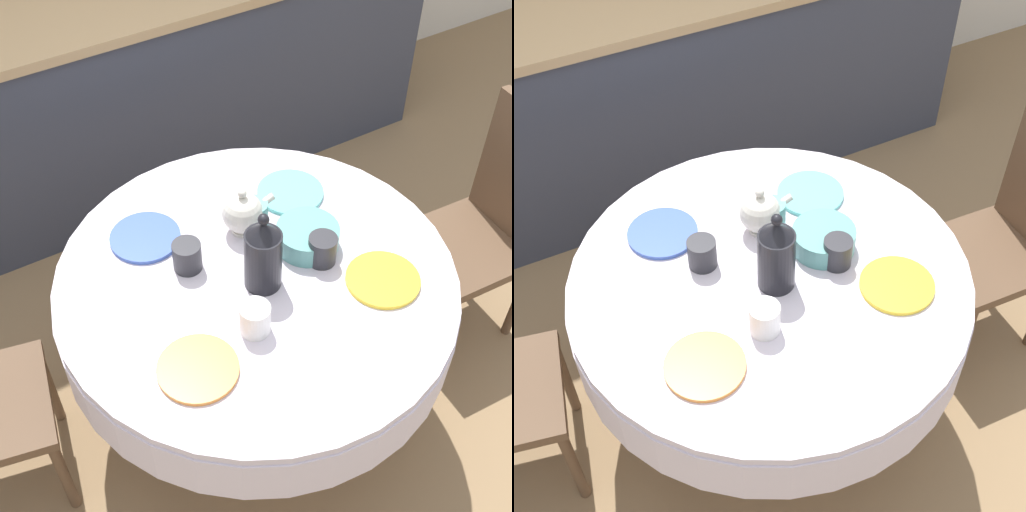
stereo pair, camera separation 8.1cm
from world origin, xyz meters
TOP-DOWN VIEW (x-y plane):
  - ground_plane at (0.00, 0.00)m, footprint 12.00×12.00m
  - kitchen_counter at (0.00, 1.42)m, footprint 3.24×0.64m
  - dining_table at (0.00, 0.00)m, footprint 1.24×1.24m
  - chair_left at (0.96, -0.05)m, footprint 0.42×0.42m
  - plate_near_left at (-0.31, -0.22)m, footprint 0.22×0.22m
  - cup_near_left at (-0.11, -0.18)m, footprint 0.09×0.09m
  - plate_near_right at (0.31, -0.22)m, footprint 0.22×0.22m
  - cup_near_right at (0.20, -0.05)m, footprint 0.09×0.09m
  - plate_far_left at (-0.23, 0.31)m, footprint 0.22×0.22m
  - cup_far_left at (-0.16, 0.13)m, footprint 0.09×0.09m
  - plate_far_right at (0.29, 0.25)m, footprint 0.22×0.22m
  - cup_far_right at (0.10, 0.18)m, footprint 0.09×0.09m
  - coffee_carafe at (0.00, -0.04)m, footprint 0.11×0.11m
  - teapot at (0.06, 0.18)m, footprint 0.18×0.13m
  - fruit_bowl at (0.20, 0.02)m, footprint 0.20×0.20m

SIDE VIEW (x-z plane):
  - ground_plane at x=0.00m, z-range 0.00..0.00m
  - kitchen_counter at x=0.00m, z-range 0.00..0.96m
  - chair_left at x=0.96m, z-range 0.04..1.00m
  - dining_table at x=0.00m, z-range 0.24..0.97m
  - plate_near_left at x=-0.31m, z-range 0.73..0.74m
  - plate_near_right at x=0.31m, z-range 0.73..0.74m
  - plate_far_left at x=-0.23m, z-range 0.73..0.74m
  - plate_far_right at x=0.29m, z-range 0.73..0.74m
  - fruit_bowl at x=0.20m, z-range 0.73..0.80m
  - cup_near_left at x=-0.11m, z-range 0.73..0.82m
  - cup_near_right at x=0.20m, z-range 0.73..0.82m
  - cup_far_left at x=-0.16m, z-range 0.73..0.82m
  - cup_far_right at x=0.10m, z-range 0.73..0.82m
  - teapot at x=0.06m, z-range 0.72..0.89m
  - coffee_carafe at x=0.00m, z-range 0.71..0.99m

